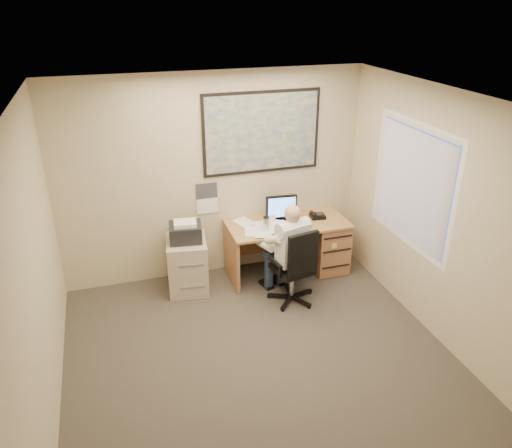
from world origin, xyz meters
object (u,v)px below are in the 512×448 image
object	(u,v)px
desk	(309,240)
office_chair	(293,281)
filing_cabinet	(187,260)
person	(292,254)

from	to	relation	value
desk	office_chair	xyz separation A→B (m)	(-0.52, -0.73, -0.14)
desk	filing_cabinet	world-z (taller)	desk
filing_cabinet	person	world-z (taller)	person
filing_cabinet	office_chair	size ratio (longest dim) A/B	0.95
filing_cabinet	person	bearing A→B (deg)	-20.45
office_chair	person	bearing A→B (deg)	71.69
desk	person	size ratio (longest dim) A/B	1.25
desk	office_chair	distance (m)	0.91
desk	person	world-z (taller)	person
desk	filing_cabinet	xyz separation A→B (m)	(-1.70, -0.02, -0.03)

